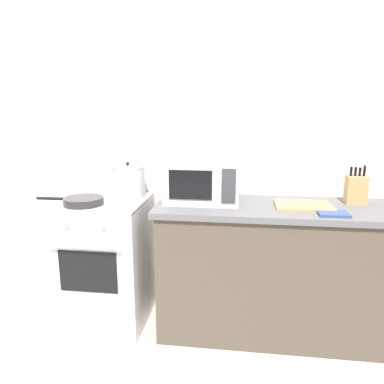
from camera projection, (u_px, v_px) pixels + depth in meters
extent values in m
plane|color=#B2ADA3|center=(130.00, 380.00, 2.10)|extent=(10.00, 10.00, 0.00)
cube|color=silver|center=(200.00, 149.00, 2.73)|extent=(4.40, 0.10, 2.50)
cube|color=#4C4238|center=(280.00, 273.00, 2.49)|extent=(1.64, 0.56, 0.88)
cube|color=#59595E|center=(284.00, 209.00, 2.39)|extent=(1.70, 0.60, 0.04)
cube|color=white|center=(106.00, 263.00, 2.63)|extent=(0.60, 0.60, 0.90)
cube|color=#B7B7BC|center=(102.00, 202.00, 2.53)|extent=(0.60, 0.60, 0.02)
cube|color=black|center=(88.00, 272.00, 2.32)|extent=(0.39, 0.01, 0.28)
cylinder|color=silver|center=(84.00, 247.00, 2.26)|extent=(0.48, 0.02, 0.02)
cylinder|color=silver|center=(66.00, 224.00, 2.26)|extent=(0.04, 0.02, 0.04)
cylinder|color=silver|center=(103.00, 226.00, 2.23)|extent=(0.04, 0.02, 0.04)
cylinder|color=silver|center=(128.00, 182.00, 2.60)|extent=(0.24, 0.24, 0.22)
cylinder|color=silver|center=(128.00, 166.00, 2.58)|extent=(0.25, 0.25, 0.01)
sphere|color=black|center=(128.00, 164.00, 2.57)|extent=(0.03, 0.03, 0.03)
cylinder|color=silver|center=(109.00, 171.00, 2.61)|extent=(0.05, 0.01, 0.01)
cylinder|color=silver|center=(147.00, 172.00, 2.57)|extent=(0.05, 0.01, 0.01)
cylinder|color=#28282B|center=(84.00, 201.00, 2.41)|extent=(0.26, 0.26, 0.05)
cylinder|color=black|center=(51.00, 199.00, 2.44)|extent=(0.20, 0.02, 0.02)
cube|color=silver|center=(203.00, 180.00, 2.48)|extent=(0.50, 0.36, 0.30)
cube|color=black|center=(190.00, 185.00, 2.31)|extent=(0.28, 0.01, 0.19)
cube|color=#38383D|center=(229.00, 186.00, 2.28)|extent=(0.09, 0.01, 0.22)
cube|color=tan|center=(303.00, 206.00, 2.35)|extent=(0.36, 0.26, 0.02)
cube|color=tan|center=(356.00, 190.00, 2.42)|extent=(0.13, 0.10, 0.19)
cylinder|color=black|center=(351.00, 171.00, 2.40)|extent=(0.02, 0.02, 0.06)
cylinder|color=black|center=(356.00, 172.00, 2.40)|extent=(0.02, 0.02, 0.06)
cylinder|color=black|center=(360.00, 172.00, 2.39)|extent=(0.02, 0.02, 0.06)
cylinder|color=black|center=(364.00, 171.00, 2.39)|extent=(0.02, 0.02, 0.07)
cube|color=#33477A|center=(333.00, 213.00, 2.18)|extent=(0.18, 0.14, 0.02)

